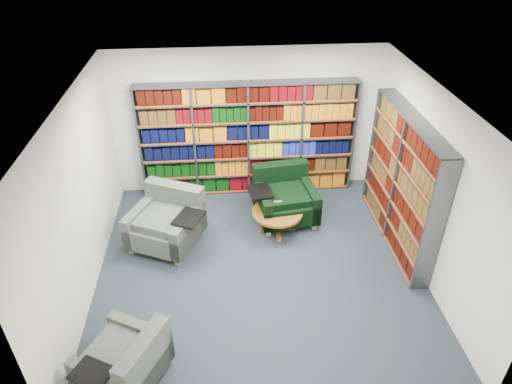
{
  "coord_description": "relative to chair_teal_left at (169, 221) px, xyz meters",
  "views": [
    {
      "loc": [
        -0.52,
        -5.38,
        4.93
      ],
      "look_at": [
        0.0,
        0.6,
        1.05
      ],
      "focal_mm": 32.0,
      "sensor_mm": 36.0,
      "label": 1
    }
  ],
  "objects": [
    {
      "name": "coffee_table",
      "position": [
        1.85,
        0.09,
        -0.05
      ],
      "size": [
        0.87,
        0.87,
        0.61
      ],
      "color": "brown",
      "rests_on": "ground"
    },
    {
      "name": "room_shell",
      "position": [
        1.45,
        -0.86,
        1.02
      ],
      "size": [
        5.02,
        5.02,
        2.82
      ],
      "color": "#1A252B",
      "rests_on": "ground"
    },
    {
      "name": "chair_teal_left",
      "position": [
        0.0,
        0.0,
        0.0
      ],
      "size": [
        1.39,
        1.36,
        0.94
      ],
      "color": "#0E223B",
      "rests_on": "ground"
    },
    {
      "name": "chair_teal_front",
      "position": [
        -0.28,
        -2.7,
        -0.06
      ],
      "size": [
        1.18,
        1.18,
        0.79
      ],
      "color": "#0E223B",
      "rests_on": "ground"
    },
    {
      "name": "bookshelf_back",
      "position": [
        1.45,
        1.49,
        0.72
      ],
      "size": [
        4.0,
        0.28,
        2.2
      ],
      "color": "#47494F",
      "rests_on": "ground"
    },
    {
      "name": "chair_green_right",
      "position": [
        2.02,
        0.55,
        -0.0
      ],
      "size": [
        1.27,
        1.14,
        0.92
      ],
      "color": "black",
      "rests_on": "ground"
    },
    {
      "name": "bookshelf_right",
      "position": [
        3.79,
        -0.26,
        0.72
      ],
      "size": [
        0.28,
        2.5,
        2.2
      ],
      "color": "#47494F",
      "rests_on": "ground"
    }
  ]
}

